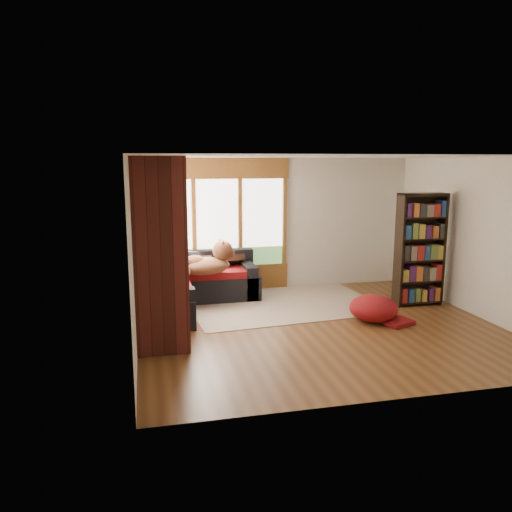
{
  "coord_description": "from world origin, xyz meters",
  "views": [
    {
      "loc": [
        -2.6,
        -7.04,
        2.53
      ],
      "look_at": [
        -0.76,
        1.06,
        0.95
      ],
      "focal_mm": 35.0,
      "sensor_mm": 36.0,
      "label": 1
    }
  ],
  "objects": [
    {
      "name": "throw_pillows",
      "position": [
        -1.92,
        1.85,
        0.78
      ],
      "size": [
        1.98,
        1.68,
        0.45
      ],
      "color": "black",
      "rests_on": "sectional_sofa"
    },
    {
      "name": "roller_blind",
      "position": [
        -2.69,
        2.03,
        1.75
      ],
      "size": [
        0.03,
        0.72,
        0.9
      ],
      "primitive_type": "cube",
      "color": "#75875B",
      "rests_on": "wall_left"
    },
    {
      "name": "area_rug",
      "position": [
        -0.23,
        1.44,
        0.01
      ],
      "size": [
        3.54,
        2.83,
        0.01
      ],
      "primitive_type": "cube",
      "rotation": [
        0.0,
        0.0,
        0.09
      ],
      "color": "silver",
      "rests_on": "ground"
    },
    {
      "name": "sectional_sofa",
      "position": [
        -1.95,
        1.7,
        0.3
      ],
      "size": [
        2.2,
        2.2,
        0.8
      ],
      "rotation": [
        0.0,
        0.0,
        -0.07
      ],
      "color": "black",
      "rests_on": "ground"
    },
    {
      "name": "dog_brindle",
      "position": [
        -2.13,
        1.32,
        0.77
      ],
      "size": [
        0.63,
        0.91,
        0.47
      ],
      "rotation": [
        0.0,
        0.0,
        1.72
      ],
      "color": "black",
      "rests_on": "sectional_sofa"
    },
    {
      "name": "wall_back",
      "position": [
        0.0,
        2.5,
        1.3
      ],
      "size": [
        5.5,
        0.04,
        2.6
      ],
      "primitive_type": "cube",
      "color": "silver",
      "rests_on": "ground"
    },
    {
      "name": "windows_back",
      "position": [
        -1.2,
        2.47,
        1.35
      ],
      "size": [
        2.82,
        0.1,
        1.9
      ],
      "color": "brown",
      "rests_on": "wall_back"
    },
    {
      "name": "brick_chimney",
      "position": [
        -2.4,
        -0.35,
        1.3
      ],
      "size": [
        0.7,
        0.7,
        2.6
      ],
      "primitive_type": "cube",
      "color": "#471914",
      "rests_on": "ground"
    },
    {
      "name": "pouf",
      "position": [
        0.95,
        0.05,
        0.22
      ],
      "size": [
        0.83,
        0.83,
        0.42
      ],
      "primitive_type": "ellipsoid",
      "rotation": [
        0.0,
        0.0,
        -0.08
      ],
      "color": "maroon",
      "rests_on": "area_rug"
    },
    {
      "name": "floor",
      "position": [
        0.0,
        0.0,
        0.0
      ],
      "size": [
        5.5,
        5.5,
        0.0
      ],
      "primitive_type": "plane",
      "color": "#512F16",
      "rests_on": "ground"
    },
    {
      "name": "ceiling",
      "position": [
        0.0,
        0.0,
        2.6
      ],
      "size": [
        5.5,
        5.5,
        0.0
      ],
      "primitive_type": "plane",
      "color": "white"
    },
    {
      "name": "bookshelf",
      "position": [
        2.14,
        0.75,
        1.0
      ],
      "size": [
        0.85,
        0.28,
        1.99
      ],
      "color": "black",
      "rests_on": "ground"
    },
    {
      "name": "wall_front",
      "position": [
        0.0,
        -2.5,
        1.3
      ],
      "size": [
        5.5,
        0.04,
        2.6
      ],
      "primitive_type": "cube",
      "color": "silver",
      "rests_on": "ground"
    },
    {
      "name": "dog_tan",
      "position": [
        -1.49,
        1.52,
        0.8
      ],
      "size": [
        1.01,
        0.72,
        0.51
      ],
      "rotation": [
        0.0,
        0.0,
        0.18
      ],
      "color": "brown",
      "rests_on": "sectional_sofa"
    },
    {
      "name": "windows_left",
      "position": [
        -2.72,
        1.2,
        1.35
      ],
      "size": [
        0.1,
        2.62,
        1.9
      ],
      "color": "brown",
      "rests_on": "wall_left"
    },
    {
      "name": "wall_right",
      "position": [
        2.75,
        0.0,
        1.3
      ],
      "size": [
        0.04,
        5.0,
        2.6
      ],
      "primitive_type": "cube",
      "color": "silver",
      "rests_on": "ground"
    },
    {
      "name": "wall_left",
      "position": [
        -2.75,
        0.0,
        1.3
      ],
      "size": [
        0.04,
        5.0,
        2.6
      ],
      "primitive_type": "cube",
      "color": "silver",
      "rests_on": "ground"
    }
  ]
}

